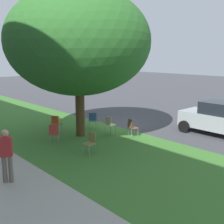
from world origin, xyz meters
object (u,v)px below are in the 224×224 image
Objects in this scene: chair_2 at (56,122)px; pedestrian_0 at (6,154)px; chair_1 at (110,124)px; chair_4 at (54,132)px; chair_5 at (93,119)px; chair_3 at (90,141)px; street_tree at (79,42)px; chair_0 at (132,126)px; parked_car at (220,118)px.

pedestrian_0 is (-3.97, 4.14, 0.41)m from chair_2.
pedestrian_0 is (-1.93, 5.99, 0.41)m from chair_1.
chair_2 is at bearing -34.15° from chair_4.
chair_5 is at bearing -110.68° from chair_2.
chair_3 is at bearing -85.47° from pedestrian_0.
chair_1 is at bearing -120.68° from street_tree.
parked_car is at bearing -128.22° from chair_0.
chair_3 is (-0.55, 2.97, 0.00)m from chair_0.
parked_car reaches higher than chair_2.
street_tree is at bearing 115.83° from chair_5.
chair_1 and chair_5 have the same top height.
street_tree reaches higher than chair_1.
chair_1 is at bearing -99.29° from chair_4.
chair_0 is at bearing -144.16° from chair_2.
pedestrian_0 reaches higher than chair_0.
pedestrian_0 is at bearing 97.29° from chair_0.
chair_4 and chair_5 have the same top height.
chair_0 is at bearing -158.90° from chair_1.
pedestrian_0 is at bearing 79.21° from parked_car.
chair_2 is 1.00× the size of chair_3.
street_tree is at bearing -80.69° from chair_4.
chair_1 is 1.00× the size of chair_5.
chair_5 is at bearing -64.17° from street_tree.
chair_4 is at bearing 99.31° from street_tree.
chair_4 is (-1.56, 1.06, 0.00)m from chair_2.
chair_2 is 1.96m from chair_5.
pedestrian_0 is (1.87, 9.84, 0.09)m from parked_car.
parked_car is 10.02m from pedestrian_0.
chair_1 is 3.04m from chair_3.
parked_car reaches higher than chair_0.
street_tree is 7.87× the size of chair_5.
chair_1 is at bearing 45.34° from parked_car.
parked_car is at bearing -135.73° from chair_2.
street_tree reaches higher than chair_5.
chair_2 is 3.76m from chair_3.
parked_car is (-4.55, -5.11, -3.62)m from street_tree.
chair_3 is at bearing 139.92° from chair_5.
chair_3 is at bearing 71.44° from parked_car.
chair_4 is 3.02m from chair_5.
street_tree reaches higher than chair_0.
chair_3 is 0.24× the size of parked_car.
parked_car is (-2.70, -3.42, 0.32)m from chair_0.
chair_4 is at bearing 106.78° from chair_5.
chair_2 is 5.75m from pedestrian_0.
chair_4 is at bearing 9.61° from chair_3.
chair_4 is at bearing 80.71° from chair_1.
street_tree is 4.79m from chair_3.
chair_5 is at bearing 36.89° from parked_car.
chair_2 is at bearing 44.27° from parked_car.
chair_2 is 0.24× the size of parked_car.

